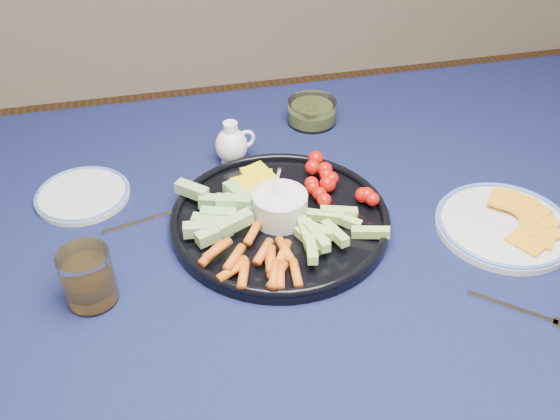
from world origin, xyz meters
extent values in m
cylinder|color=#482F18|center=(0.72, 0.42, 0.35)|extent=(0.07, 0.07, 0.70)
cube|color=#482F18|center=(0.00, 0.00, 0.72)|extent=(1.60, 1.00, 0.04)
cube|color=#0D1635|center=(0.00, 0.00, 0.74)|extent=(1.66, 1.06, 0.01)
cube|color=#0D1635|center=(0.00, 0.53, 0.60)|extent=(1.66, 0.01, 0.30)
cylinder|color=black|center=(-0.07, 0.03, 0.75)|extent=(0.38, 0.38, 0.02)
torus|color=black|center=(-0.07, 0.03, 0.77)|extent=(0.38, 0.38, 0.01)
cylinder|color=silver|center=(-0.07, 0.03, 0.79)|extent=(0.09, 0.09, 0.05)
cylinder|color=white|center=(-0.07, 0.03, 0.81)|extent=(0.08, 0.08, 0.01)
cylinder|color=white|center=(-0.12, 0.24, 0.75)|extent=(0.04, 0.04, 0.01)
ellipsoid|color=white|center=(-0.12, 0.24, 0.78)|extent=(0.06, 0.06, 0.07)
cylinder|color=white|center=(-0.12, 0.24, 0.82)|extent=(0.03, 0.03, 0.03)
torus|color=white|center=(-0.09, 0.25, 0.79)|extent=(0.04, 0.01, 0.04)
torus|color=#456CC3|center=(-0.12, 0.24, 0.81)|extent=(0.03, 0.03, 0.00)
cylinder|color=silver|center=(0.07, 0.35, 0.77)|extent=(0.11, 0.11, 0.05)
cylinder|color=#5F7321|center=(0.07, 0.35, 0.76)|extent=(0.09, 0.09, 0.03)
cylinder|color=silver|center=(0.30, -0.07, 0.75)|extent=(0.23, 0.23, 0.01)
torus|color=#456CC3|center=(0.30, -0.07, 0.76)|extent=(0.23, 0.23, 0.01)
cylinder|color=silver|center=(-0.39, -0.08, 0.79)|extent=(0.08, 0.08, 0.09)
cylinder|color=gold|center=(-0.39, -0.08, 0.77)|extent=(0.07, 0.07, 0.05)
cube|color=silver|center=(-0.30, 0.09, 0.75)|extent=(0.14, 0.04, 0.00)
cube|color=silver|center=(-0.22, 0.11, 0.75)|extent=(0.04, 0.03, 0.00)
cube|color=silver|center=(0.22, -0.24, 0.75)|extent=(0.11, 0.09, 0.00)
cylinder|color=silver|center=(-0.41, 0.19, 0.75)|extent=(0.17, 0.17, 0.01)
torus|color=#456CC3|center=(-0.41, 0.19, 0.76)|extent=(0.17, 0.17, 0.01)
camera|label=1|loc=(-0.26, -0.78, 1.45)|focal=40.00mm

